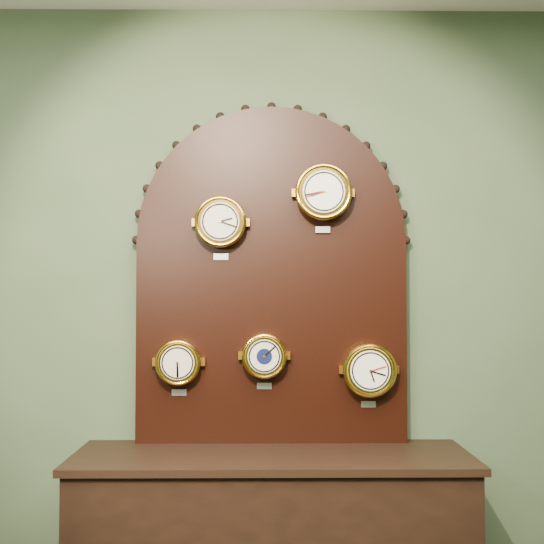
{
  "coord_description": "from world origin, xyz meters",
  "views": [
    {
      "loc": [
        -0.03,
        -0.63,
        1.48
      ],
      "look_at": [
        0.0,
        2.25,
        1.58
      ],
      "focal_mm": 45.42,
      "sensor_mm": 36.0,
      "label": 1
    }
  ],
  "objects_px": {
    "hygrometer": "(178,362)",
    "display_board": "(272,263)",
    "arabic_clock": "(323,193)",
    "tide_clock": "(369,370)",
    "barometer": "(264,356)",
    "roman_clock": "(221,222)"
  },
  "relations": [
    {
      "from": "hygrometer",
      "to": "display_board",
      "type": "bearing_deg",
      "value": 9.18
    },
    {
      "from": "display_board",
      "to": "arabic_clock",
      "type": "xyz_separation_m",
      "value": [
        0.23,
        -0.07,
        0.31
      ]
    },
    {
      "from": "hygrometer",
      "to": "tide_clock",
      "type": "xyz_separation_m",
      "value": [
        0.83,
        -0.0,
        -0.04
      ]
    },
    {
      "from": "hygrometer",
      "to": "tide_clock",
      "type": "bearing_deg",
      "value": -0.07
    },
    {
      "from": "hygrometer",
      "to": "barometer",
      "type": "xyz_separation_m",
      "value": [
        0.38,
        -0.0,
        0.03
      ]
    },
    {
      "from": "roman_clock",
      "to": "tide_clock",
      "type": "xyz_separation_m",
      "value": [
        0.65,
        -0.0,
        -0.65
      ]
    },
    {
      "from": "roman_clock",
      "to": "barometer",
      "type": "bearing_deg",
      "value": 0.17
    },
    {
      "from": "display_board",
      "to": "hygrometer",
      "type": "relative_size",
      "value": 6.12
    },
    {
      "from": "roman_clock",
      "to": "tide_clock",
      "type": "relative_size",
      "value": 0.97
    },
    {
      "from": "display_board",
      "to": "barometer",
      "type": "height_order",
      "value": "display_board"
    },
    {
      "from": "display_board",
      "to": "roman_clock",
      "type": "xyz_separation_m",
      "value": [
        -0.22,
        -0.07,
        0.18
      ]
    },
    {
      "from": "roman_clock",
      "to": "barometer",
      "type": "xyz_separation_m",
      "value": [
        0.19,
        0.0,
        -0.59
      ]
    },
    {
      "from": "barometer",
      "to": "arabic_clock",
      "type": "bearing_deg",
      "value": -0.26
    },
    {
      "from": "arabic_clock",
      "to": "tide_clock",
      "type": "xyz_separation_m",
      "value": [
        0.2,
        0.0,
        -0.78
      ]
    },
    {
      "from": "barometer",
      "to": "tide_clock",
      "type": "height_order",
      "value": "barometer"
    },
    {
      "from": "barometer",
      "to": "display_board",
      "type": "bearing_deg",
      "value": 64.02
    },
    {
      "from": "display_board",
      "to": "roman_clock",
      "type": "relative_size",
      "value": 5.53
    },
    {
      "from": "display_board",
      "to": "roman_clock",
      "type": "distance_m",
      "value": 0.29
    },
    {
      "from": "hygrometer",
      "to": "tide_clock",
      "type": "height_order",
      "value": "hygrometer"
    },
    {
      "from": "display_board",
      "to": "tide_clock",
      "type": "relative_size",
      "value": 5.36
    },
    {
      "from": "hygrometer",
      "to": "barometer",
      "type": "bearing_deg",
      "value": -0.02
    },
    {
      "from": "arabic_clock",
      "to": "display_board",
      "type": "bearing_deg",
      "value": 163.58
    }
  ]
}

